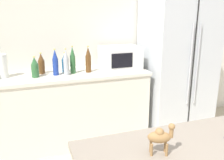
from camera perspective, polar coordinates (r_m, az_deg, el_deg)
wall_back at (r=3.32m, az=-4.13°, el=10.02°), size 8.00×0.06×2.55m
back_counter at (r=3.12m, az=-10.51°, el=-6.39°), size 1.99×0.63×0.89m
refrigerator at (r=3.45m, az=14.50°, el=3.16°), size 0.86×0.72×1.77m
paper_towel_roll at (r=2.97m, az=-23.86°, el=2.95°), size 0.12×0.12×0.26m
microwave at (r=3.14m, az=1.85°, el=5.14°), size 0.48×0.37×0.28m
back_bottle_0 at (r=3.01m, az=-15.85°, el=3.60°), size 0.08×0.08×0.24m
back_bottle_1 at (r=2.93m, az=-8.98°, el=4.43°), size 0.06×0.06×0.32m
back_bottle_2 at (r=2.87m, az=-17.22°, el=2.76°), size 0.08×0.08×0.23m
back_bottle_3 at (r=2.97m, az=-5.45°, el=4.61°), size 0.07×0.07×0.31m
back_bottle_4 at (r=3.03m, az=-10.65°, el=3.95°), size 0.08×0.08×0.24m
back_bottle_5 at (r=2.89m, az=-12.83°, el=3.89°), size 0.06×0.06×0.30m
back_bottle_6 at (r=2.87m, az=-10.46°, el=3.95°), size 0.06×0.06×0.30m
camel_figurine at (r=1.25m, az=11.01°, el=-12.54°), size 0.13×0.09×0.16m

